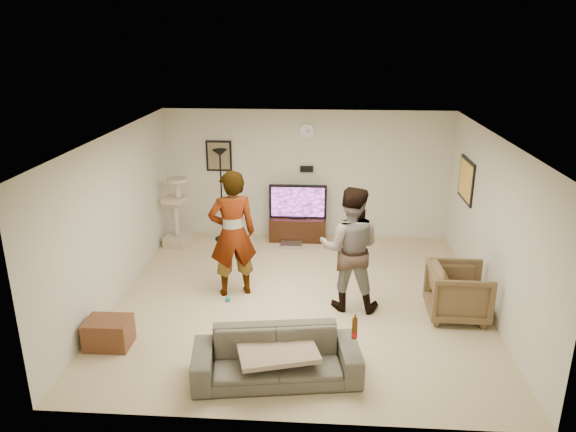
# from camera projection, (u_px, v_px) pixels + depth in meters

# --- Properties ---
(floor) EXTENTS (5.50, 5.50, 0.02)m
(floor) POSITION_uv_depth(u_px,v_px,m) (299.00, 300.00, 8.25)
(floor) COLOR tan
(floor) RESTS_ON ground
(ceiling) EXTENTS (5.50, 5.50, 0.02)m
(ceiling) POSITION_uv_depth(u_px,v_px,m) (301.00, 136.00, 7.44)
(ceiling) COLOR white
(ceiling) RESTS_ON wall_back
(wall_back) EXTENTS (5.50, 0.04, 2.50)m
(wall_back) POSITION_uv_depth(u_px,v_px,m) (307.00, 175.00, 10.44)
(wall_back) COLOR beige
(wall_back) RESTS_ON floor
(wall_front) EXTENTS (5.50, 0.04, 2.50)m
(wall_front) POSITION_uv_depth(u_px,v_px,m) (287.00, 316.00, 5.25)
(wall_front) COLOR beige
(wall_front) RESTS_ON floor
(wall_left) EXTENTS (0.04, 5.50, 2.50)m
(wall_left) POSITION_uv_depth(u_px,v_px,m) (115.00, 218.00, 8.02)
(wall_left) COLOR beige
(wall_left) RESTS_ON floor
(wall_right) EXTENTS (0.04, 5.50, 2.50)m
(wall_right) POSITION_uv_depth(u_px,v_px,m) (493.00, 226.00, 7.67)
(wall_right) COLOR beige
(wall_right) RESTS_ON floor
(wall_clock) EXTENTS (0.26, 0.04, 0.26)m
(wall_clock) POSITION_uv_depth(u_px,v_px,m) (307.00, 131.00, 10.14)
(wall_clock) COLOR white
(wall_clock) RESTS_ON wall_back
(wall_speaker) EXTENTS (0.25, 0.10, 0.10)m
(wall_speaker) POSITION_uv_depth(u_px,v_px,m) (307.00, 169.00, 10.34)
(wall_speaker) COLOR black
(wall_speaker) RESTS_ON wall_back
(picture_back) EXTENTS (0.42, 0.03, 0.52)m
(picture_back) POSITION_uv_depth(u_px,v_px,m) (219.00, 156.00, 10.42)
(picture_back) COLOR brown
(picture_back) RESTS_ON wall_back
(picture_right) EXTENTS (0.03, 0.78, 0.62)m
(picture_right) POSITION_uv_depth(u_px,v_px,m) (466.00, 180.00, 9.10)
(picture_right) COLOR #F1B145
(picture_right) RESTS_ON wall_right
(tv_stand) EXTENTS (1.09, 0.45, 0.45)m
(tv_stand) POSITION_uv_depth(u_px,v_px,m) (298.00, 228.00, 10.55)
(tv_stand) COLOR black
(tv_stand) RESTS_ON floor
(console_box) EXTENTS (0.40, 0.30, 0.07)m
(console_box) POSITION_uv_depth(u_px,v_px,m) (291.00, 245.00, 10.24)
(console_box) COLOR #B5B5B9
(console_box) RESTS_ON floor
(tv) EXTENTS (1.10, 0.08, 0.65)m
(tv) POSITION_uv_depth(u_px,v_px,m) (298.00, 201.00, 10.37)
(tv) COLOR black
(tv) RESTS_ON tv_stand
(tv_screen) EXTENTS (1.02, 0.01, 0.58)m
(tv_screen) POSITION_uv_depth(u_px,v_px,m) (298.00, 202.00, 10.33)
(tv_screen) COLOR #E744FA
(tv_screen) RESTS_ON tv
(floor_lamp) EXTENTS (0.32, 0.32, 1.78)m
(floor_lamp) POSITION_uv_depth(u_px,v_px,m) (222.00, 196.00, 10.34)
(floor_lamp) COLOR black
(floor_lamp) RESTS_ON floor
(cat_tree) EXTENTS (0.49, 0.49, 1.35)m
(cat_tree) POSITION_uv_depth(u_px,v_px,m) (176.00, 212.00, 10.11)
(cat_tree) COLOR #B4A68B
(cat_tree) RESTS_ON floor
(person_left) EXTENTS (0.83, 0.68, 1.97)m
(person_left) POSITION_uv_depth(u_px,v_px,m) (233.00, 234.00, 8.13)
(person_left) COLOR #9A9A9A
(person_left) RESTS_ON floor
(person_right) EXTENTS (0.97, 0.79, 1.85)m
(person_right) POSITION_uv_depth(u_px,v_px,m) (350.00, 249.00, 7.74)
(person_right) COLOR #384880
(person_right) RESTS_ON floor
(sofa) EXTENTS (2.03, 1.03, 0.57)m
(sofa) POSITION_uv_depth(u_px,v_px,m) (276.00, 357.00, 6.29)
(sofa) COLOR #4C483C
(sofa) RESTS_ON floor
(throw_blanket) EXTENTS (1.06, 0.92, 0.06)m
(throw_blanket) POSITION_uv_depth(u_px,v_px,m) (277.00, 349.00, 6.26)
(throw_blanket) COLOR tan
(throw_blanket) RESTS_ON sofa
(beer_bottle) EXTENTS (0.06, 0.06, 0.25)m
(beer_bottle) POSITION_uv_depth(u_px,v_px,m) (355.00, 328.00, 6.10)
(beer_bottle) COLOR #502708
(beer_bottle) RESTS_ON sofa
(armchair) EXTENTS (0.85, 0.83, 0.76)m
(armchair) POSITION_uv_depth(u_px,v_px,m) (458.00, 292.00, 7.63)
(armchair) COLOR brown
(armchair) RESTS_ON floor
(side_table) EXTENTS (0.57, 0.43, 0.38)m
(side_table) POSITION_uv_depth(u_px,v_px,m) (109.00, 333.00, 6.97)
(side_table) COLOR #522D19
(side_table) RESTS_ON floor
(toy_ball) EXTENTS (0.08, 0.08, 0.08)m
(toy_ball) POSITION_uv_depth(u_px,v_px,m) (228.00, 299.00, 8.16)
(toy_ball) COLOR #09899E
(toy_ball) RESTS_ON floor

